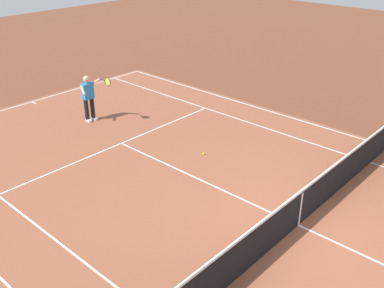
{
  "coord_description": "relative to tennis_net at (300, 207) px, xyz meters",
  "views": [
    {
      "loc": [
        -3.87,
        7.91,
        6.28
      ],
      "look_at": [
        3.47,
        -0.14,
        0.9
      ],
      "focal_mm": 41.68,
      "sensor_mm": 36.0,
      "label": 1
    }
  ],
  "objects": [
    {
      "name": "ground_plane",
      "position": [
        0.0,
        0.0,
        -0.49
      ],
      "size": [
        60.0,
        60.0,
        0.0
      ],
      "primitive_type": "plane",
      "color": "brown"
    },
    {
      "name": "court_slab",
      "position": [
        0.0,
        0.0,
        -0.49
      ],
      "size": [
        24.2,
        11.4,
        0.0
      ],
      "primitive_type": "cube",
      "color": "#935138",
      "rests_on": "ground_plane"
    },
    {
      "name": "court_line_markings",
      "position": [
        0.0,
        0.0,
        -0.49
      ],
      "size": [
        23.85,
        11.05,
        0.01
      ],
      "color": "white",
      "rests_on": "ground_plane"
    },
    {
      "name": "tennis_net",
      "position": [
        0.0,
        0.0,
        0.0
      ],
      "size": [
        0.1,
        11.7,
        1.08
      ],
      "color": "#2D2D33",
      "rests_on": "ground_plane"
    },
    {
      "name": "tennis_player_near",
      "position": [
        8.64,
        -0.48,
        0.44
      ],
      "size": [
        1.09,
        0.78,
        1.7
      ],
      "color": "black",
      "rests_on": "ground_plane"
    },
    {
      "name": "tennis_ball",
      "position": [
        3.95,
        -1.19,
        -0.46
      ],
      "size": [
        0.07,
        0.07,
        0.07
      ],
      "primitive_type": "sphere",
      "color": "#CCE01E",
      "rests_on": "ground_plane"
    }
  ]
}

